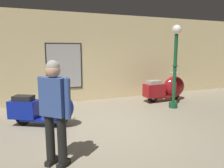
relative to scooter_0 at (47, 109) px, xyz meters
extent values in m
plane|color=gray|center=(1.26, -0.89, -0.46)|extent=(60.00, 60.00, 0.00)
cube|color=#CCB784|center=(1.26, 2.38, 1.15)|extent=(18.00, 0.20, 3.23)
cube|color=black|center=(0.85, 2.26, 0.88)|extent=(1.27, 0.03, 1.63)
cube|color=#9E9E9E|center=(0.85, 2.24, 0.88)|extent=(1.19, 0.01, 1.55)
cylinder|color=black|center=(0.28, -0.16, -0.26)|extent=(0.40, 0.27, 0.41)
cylinder|color=silver|center=(0.28, -0.16, -0.26)|extent=(0.21, 0.18, 0.18)
cylinder|color=black|center=(-0.57, 0.32, -0.26)|extent=(0.40, 0.27, 0.41)
cylinder|color=silver|center=(-0.57, 0.32, -0.26)|extent=(0.21, 0.18, 0.18)
cube|color=navy|center=(-0.15, 0.08, -0.28)|extent=(1.03, 0.80, 0.05)
ellipsoid|color=navy|center=(0.23, -0.13, 0.03)|extent=(1.01, 0.89, 0.78)
cube|color=navy|center=(-0.53, 0.30, -0.03)|extent=(0.81, 0.70, 0.45)
cube|color=black|center=(-0.53, 0.30, 0.25)|extent=(0.57, 0.49, 0.12)
sphere|color=silver|center=(0.48, -0.27, 0.25)|extent=(0.15, 0.15, 0.15)
cylinder|color=silver|center=(0.26, -0.15, 0.39)|extent=(0.05, 0.05, 0.29)
cylinder|color=silver|center=(0.26, -0.15, 0.53)|extent=(0.25, 0.41, 0.03)
cube|color=silver|center=(0.36, 0.09, -0.02)|extent=(0.60, 0.35, 0.02)
cylinder|color=black|center=(4.84, 1.13, -0.25)|extent=(0.43, 0.10, 0.43)
cylinder|color=silver|center=(4.84, 1.13, -0.25)|extent=(0.20, 0.11, 0.19)
cylinder|color=black|center=(3.83, 1.08, -0.25)|extent=(0.43, 0.10, 0.43)
cylinder|color=silver|center=(3.83, 1.08, -0.25)|extent=(0.20, 0.11, 0.19)
cube|color=maroon|center=(4.33, 1.11, -0.27)|extent=(1.03, 0.43, 0.05)
ellipsoid|color=maroon|center=(4.79, 1.13, 0.06)|extent=(0.92, 0.59, 0.81)
cube|color=maroon|center=(3.87, 1.09, -0.01)|extent=(0.74, 0.46, 0.47)
cube|color=gray|center=(3.87, 1.09, 0.28)|extent=(0.52, 0.32, 0.13)
sphere|color=silver|center=(5.08, 1.14, 0.28)|extent=(0.16, 0.16, 0.16)
cylinder|color=silver|center=(4.82, 1.13, 0.43)|extent=(0.05, 0.05, 0.30)
cylinder|color=silver|center=(4.82, 1.13, 0.58)|extent=(0.05, 0.47, 0.03)
cylinder|color=#144728|center=(4.07, 0.22, -0.37)|extent=(0.28, 0.28, 0.18)
cylinder|color=#144728|center=(4.07, 0.22, 0.84)|extent=(0.11, 0.11, 2.24)
torus|color=#144728|center=(4.07, 0.22, 0.95)|extent=(0.19, 0.19, 0.04)
sphere|color=white|center=(4.07, 0.22, 2.09)|extent=(0.30, 0.30, 0.30)
cube|color=black|center=(0.07, -2.06, -0.42)|extent=(0.27, 0.28, 0.09)
cylinder|color=black|center=(0.05, -2.07, 0.06)|extent=(0.15, 0.15, 0.88)
cube|color=black|center=(-0.11, -1.89, -0.42)|extent=(0.27, 0.28, 0.09)
cylinder|color=black|center=(-0.12, -1.91, 0.06)|extent=(0.15, 0.15, 0.88)
cube|color=#334C8C|center=(-0.03, -1.99, 0.73)|extent=(0.44, 0.44, 0.62)
cylinder|color=#334C8C|center=(0.15, -2.17, 0.72)|extent=(0.10, 0.10, 0.64)
cylinder|color=#334C8C|center=(-0.22, -1.82, 0.72)|extent=(0.10, 0.10, 0.64)
sphere|color=tan|center=(-0.03, -1.99, 1.15)|extent=(0.24, 0.24, 0.24)
sphere|color=gray|center=(-0.03, -1.99, 1.21)|extent=(0.22, 0.22, 0.22)
camera|label=1|loc=(-0.43, -5.43, 1.49)|focal=34.23mm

